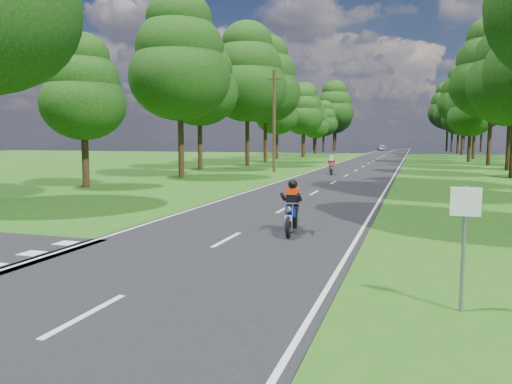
% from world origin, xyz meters
% --- Properties ---
extents(ground, '(160.00, 160.00, 0.00)m').
position_xyz_m(ground, '(0.00, 0.00, 0.00)').
color(ground, '#245613').
rests_on(ground, ground).
extents(main_road, '(7.00, 140.00, 0.02)m').
position_xyz_m(main_road, '(0.00, 50.00, 0.01)').
color(main_road, black).
rests_on(main_road, ground).
extents(road_markings, '(7.40, 140.00, 0.01)m').
position_xyz_m(road_markings, '(-0.14, 48.13, 0.02)').
color(road_markings, silver).
rests_on(road_markings, main_road).
extents(treeline, '(40.00, 115.35, 14.78)m').
position_xyz_m(treeline, '(1.43, 60.06, 8.25)').
color(treeline, black).
rests_on(treeline, ground).
extents(telegraph_pole, '(1.20, 0.26, 8.00)m').
position_xyz_m(telegraph_pole, '(-6.00, 28.00, 4.07)').
color(telegraph_pole, '#382616').
rests_on(telegraph_pole, ground).
extents(road_sign, '(0.45, 0.07, 2.00)m').
position_xyz_m(road_sign, '(5.50, -2.01, 1.34)').
color(road_sign, slate).
rests_on(road_sign, ground).
extents(rider_near_blue, '(0.83, 1.88, 1.52)m').
position_xyz_m(rider_near_blue, '(1.43, 3.46, 0.78)').
color(rider_near_blue, '#0D2B96').
rests_on(rider_near_blue, main_road).
extents(rider_far_red, '(0.86, 1.79, 1.43)m').
position_xyz_m(rider_far_red, '(-1.22, 26.70, 0.74)').
color(rider_far_red, '#A60C0D').
rests_on(rider_far_red, main_road).
extents(distant_car, '(2.63, 4.28, 1.36)m').
position_xyz_m(distant_car, '(-2.02, 101.07, 0.70)').
color(distant_car, '#B0B1B7').
rests_on(distant_car, main_road).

